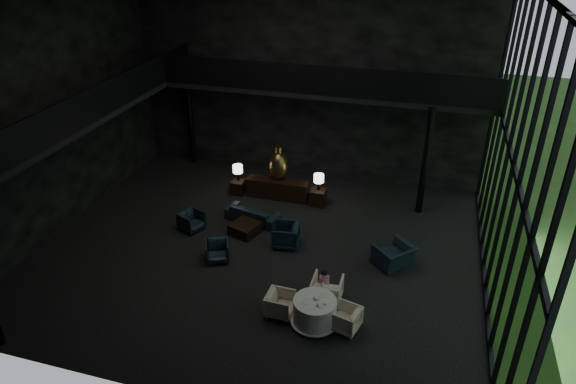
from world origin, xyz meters
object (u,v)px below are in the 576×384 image
(sofa, at_px, (253,212))
(window_armchair, at_px, (394,252))
(table_lamp_right, at_px, (319,179))
(child, at_px, (324,280))
(lounge_armchair_west, at_px, (191,220))
(dining_chair_west, at_px, (280,303))
(side_table_left, at_px, (238,187))
(lounge_armchair_south, at_px, (217,251))
(dining_table, at_px, (315,313))
(dining_chair_north, at_px, (327,288))
(table_lamp_left, at_px, (238,170))
(side_table_right, at_px, (318,197))
(coffee_table, at_px, (245,228))
(lounge_armchair_east, at_px, (286,233))
(console, at_px, (278,189))
(dining_chair_east, at_px, (345,318))
(bronze_urn, at_px, (279,165))

(sofa, relative_size, window_armchair, 1.65)
(table_lamp_right, xyz_separation_m, child, (1.41, -5.38, -0.31))
(lounge_armchair_west, distance_m, dining_chair_west, 5.30)
(side_table_left, xyz_separation_m, window_armchair, (6.30, -3.06, 0.22))
(table_lamp_right, relative_size, lounge_armchair_south, 0.91)
(dining_table, relative_size, child, 2.17)
(dining_chair_north, bearing_deg, table_lamp_left, -49.27)
(side_table_right, xyz_separation_m, coffee_table, (-1.94, -2.65, -0.11))
(table_lamp_right, relative_size, window_armchair, 0.56)
(side_table_right, bearing_deg, lounge_armchair_east, -97.66)
(table_lamp_left, height_order, lounge_armchair_east, table_lamp_left)
(window_armchair, bearing_deg, child, 6.40)
(table_lamp_right, bearing_deg, side_table_left, -179.06)
(console, bearing_deg, lounge_armchair_east, -68.27)
(dining_chair_east, bearing_deg, table_lamp_right, -146.06)
(dining_chair_north, height_order, dining_chair_east, dining_chair_north)
(child, bearing_deg, lounge_armchair_east, -52.97)
(table_lamp_left, bearing_deg, dining_chair_east, -49.55)
(console, relative_size, lounge_armchair_west, 3.34)
(side_table_left, bearing_deg, bronze_urn, 8.27)
(side_table_right, distance_m, window_armchair, 4.38)
(dining_table, bearing_deg, lounge_armchair_east, 118.03)
(table_lamp_right, bearing_deg, lounge_armchair_south, -116.95)
(console, height_order, sofa, console)
(dining_table, relative_size, dining_chair_east, 1.93)
(lounge_armchair_east, relative_size, lounge_armchair_south, 1.36)
(table_lamp_right, xyz_separation_m, lounge_armchair_west, (-3.79, -2.95, -0.70))
(dining_chair_east, bearing_deg, sofa, -122.44)
(table_lamp_right, bearing_deg, dining_chair_west, -86.39)
(side_table_left, height_order, lounge_armchair_south, lounge_armchair_south)
(sofa, bearing_deg, dining_chair_west, 129.48)
(dining_chair_north, xyz_separation_m, child, (-0.08, -0.04, 0.29))
(table_lamp_right, bearing_deg, dining_chair_north, -74.41)
(table_lamp_left, distance_m, dining_chair_west, 7.23)
(console, xyz_separation_m, lounge_armchair_east, (1.20, -3.02, 0.09))
(coffee_table, distance_m, child, 4.33)
(table_lamp_right, height_order, lounge_armchair_east, table_lamp_right)
(coffee_table, bearing_deg, lounge_armchair_south, -99.68)
(dining_chair_north, bearing_deg, table_lamp_right, -74.83)
(side_table_right, height_order, lounge_armchair_west, lounge_armchair_west)
(sofa, bearing_deg, coffee_table, 101.50)
(lounge_armchair_east, distance_m, dining_table, 3.77)
(lounge_armchair_east, bearing_deg, table_lamp_left, -144.52)
(window_armchair, bearing_deg, side_table_left, -72.69)
(side_table_left, height_order, dining_table, dining_table)
(console, xyz_separation_m, window_armchair, (4.70, -3.16, 0.11))
(window_armchair, height_order, dining_chair_north, window_armchair)
(side_table_right, xyz_separation_m, lounge_armchair_west, (-3.79, -2.91, 0.05))
(lounge_armchair_east, bearing_deg, lounge_armchair_west, -97.95)
(lounge_armchair_east, height_order, lounge_armchair_south, lounge_armchair_east)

